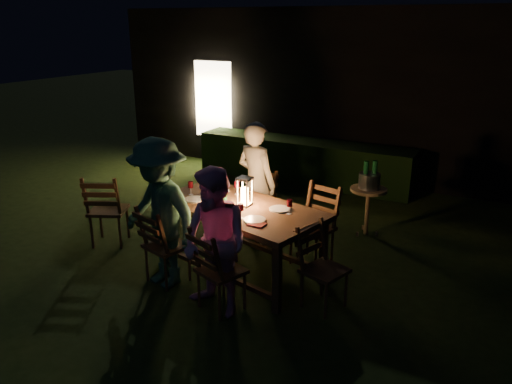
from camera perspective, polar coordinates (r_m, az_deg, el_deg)
The scene contains 29 objects.
garden_envelope at distance 11.48m, azimuth 12.69°, elevation 11.69°, with size 40.00×40.00×3.20m.
dining_table at distance 5.96m, azimuth -1.97°, elevation -2.33°, with size 2.25×1.48×0.86m.
chair_near_left at distance 5.99m, azimuth -10.22°, elevation -7.46°, with size 0.55×0.58×1.00m.
chair_near_right at distance 5.39m, azimuth -4.14°, elevation -10.44°, with size 0.57×0.59×0.99m.
chair_far_left at distance 6.94m, azimuth -0.24°, elevation -3.23°, with size 0.52×0.55×1.04m.
chair_far_right at distance 6.37m, azimuth 6.51°, elevation -5.46°, with size 0.57×0.59×1.05m.
chair_end at distance 5.47m, azimuth 7.62°, elevation -10.18°, with size 0.56×0.54×0.95m.
chair_spare at distance 7.16m, azimuth -16.45°, elevation -3.31°, with size 0.65×0.66×1.06m.
person_house_side at distance 6.79m, azimuth 0.04°, elevation 1.05°, with size 0.62×0.41×1.70m, color beige.
person_opp_right at distance 5.13m, azimuth -4.65°, elevation -5.83°, with size 0.77×0.60×1.58m, color #DA96CE.
person_opp_left at distance 5.74m, azimuth -10.93°, elevation -2.46°, with size 1.13×0.65×1.75m, color #32644D.
lantern at distance 5.88m, azimuth -1.31°, elevation -0.11°, with size 0.16×0.16×0.35m.
plate_far_left at distance 6.44m, azimuth -4.17°, elevation 0.15°, with size 0.25×0.25×0.01m, color white.
plate_near_left at distance 6.16m, azimuth -7.10°, elevation -0.83°, with size 0.25×0.25×0.01m, color white.
plate_far_right at distance 5.81m, azimuth 2.74°, elevation -1.96°, with size 0.25×0.25×0.01m, color white.
plate_near_right at distance 5.50m, azimuth -0.16°, elevation -3.18°, with size 0.25×0.25×0.01m, color white.
wineglass_a at distance 6.29m, azimuth -2.21°, elevation 0.49°, with size 0.06×0.06×0.18m, color #59070F, non-canonical shape.
wineglass_b at distance 6.32m, azimuth -7.47°, elevation 0.43°, with size 0.06×0.06×0.18m, color #59070F, non-canonical shape.
wineglass_c at distance 5.52m, azimuth -1.74°, elevation -2.19°, with size 0.06×0.06×0.18m, color #59070F, non-canonical shape.
wineglass_d at distance 5.65m, azimuth 3.84°, elevation -1.71°, with size 0.06×0.06×0.18m, color #59070F, non-canonical shape.
wineglass_e at distance 5.77m, azimuth -4.76°, elevation -1.29°, with size 0.06×0.06×0.18m, color silver, non-canonical shape.
bottle_table at distance 6.05m, azimuth -3.71°, elevation 0.23°, with size 0.07×0.07×0.28m, color #0F471E.
napkin_left at distance 5.82m, azimuth -5.22°, elevation -1.98°, with size 0.18×0.14×0.01m, color red.
napkin_right at distance 5.38m, azimuth 0.07°, elevation -3.70°, with size 0.18×0.14×0.01m, color red.
phone at distance 6.17m, azimuth -8.09°, elevation -0.90°, with size 0.14×0.07×0.01m, color black.
side_table at distance 7.25m, azimuth 12.73°, elevation -0.21°, with size 0.52×0.52×0.70m.
ice_bucket at distance 7.19m, azimuth 12.84°, elevation 1.24°, with size 0.30×0.30×0.22m, color #A5A8AD.
bottle_bucket_a at distance 7.15m, azimuth 12.39°, elevation 1.60°, with size 0.07×0.07×0.32m, color #0F471E.
bottle_bucket_b at distance 7.20m, azimuth 13.34°, elevation 1.65°, with size 0.07×0.07×0.32m, color #0F471E.
Camera 1 is at (3.09, -4.81, 2.93)m, focal length 35.00 mm.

